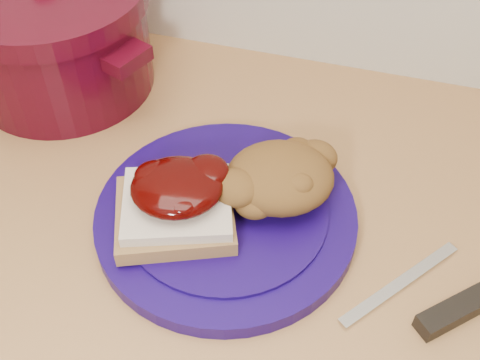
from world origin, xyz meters
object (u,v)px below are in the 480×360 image
(butter_knife, at_px, (400,283))
(plate, at_px, (226,217))
(pepper_grinder, at_px, (79,48))
(dutch_oven, at_px, (56,36))

(butter_knife, bearing_deg, plate, 119.75)
(butter_knife, distance_m, pepper_grinder, 0.49)
(dutch_oven, relative_size, pepper_grinder, 2.70)
(plate, xyz_separation_m, dutch_oven, (-0.28, 0.18, 0.06))
(dutch_oven, bearing_deg, plate, -32.08)
(plate, relative_size, butter_knife, 1.80)
(plate, relative_size, dutch_oven, 0.87)
(butter_knife, height_order, dutch_oven, dutch_oven)
(plate, height_order, pepper_grinder, pepper_grinder)
(butter_knife, distance_m, dutch_oven, 0.52)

